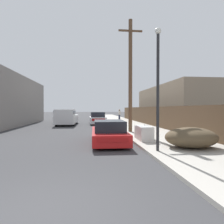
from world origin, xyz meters
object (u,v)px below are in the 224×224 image
at_px(pickup_truck, 67,117).
at_px(street_lamp, 158,80).
at_px(parked_sports_car_red, 109,133).
at_px(utility_pole, 130,74).
at_px(pedestrian, 119,114).
at_px(car_parked_mid, 97,118).
at_px(discarded_fridge, 144,133).
at_px(brush_pile, 191,137).

distance_m(pickup_truck, street_lamp, 16.02).
xyz_separation_m(parked_sports_car_red, utility_pole, (2.03, 4.14, 3.89)).
height_order(utility_pole, pedestrian, utility_pole).
bearing_deg(pickup_truck, car_parked_mid, -162.28).
xyz_separation_m(street_lamp, pedestrian, (1.90, 23.13, -2.07)).
relative_size(discarded_fridge, pickup_truck, 0.29).
bearing_deg(utility_pole, pickup_truck, 124.86).
bearing_deg(utility_pole, car_parked_mid, 103.08).
distance_m(car_parked_mid, utility_pole, 10.08).
relative_size(parked_sports_car_red, pickup_truck, 0.81).
bearing_deg(discarded_fridge, pickup_truck, 115.30).
xyz_separation_m(utility_pole, pedestrian, (1.62, 16.26, -3.50)).
bearing_deg(pickup_truck, brush_pile, 117.35).
xyz_separation_m(pickup_truck, street_lamp, (5.34, -14.95, 2.11)).
bearing_deg(pedestrian, discarded_fridge, -94.75).
height_order(discarded_fridge, parked_sports_car_red, parked_sports_car_red).
bearing_deg(pickup_truck, parked_sports_car_red, 107.80).
height_order(discarded_fridge, utility_pole, utility_pole).
bearing_deg(street_lamp, pickup_truck, 109.65).
distance_m(parked_sports_car_red, car_parked_mid, 13.24).
distance_m(pickup_truck, utility_pole, 10.46).
bearing_deg(brush_pile, parked_sports_car_red, 146.78).
height_order(car_parked_mid, pedestrian, pedestrian).
distance_m(utility_pole, street_lamp, 7.03).
relative_size(pickup_truck, street_lamp, 1.15).
distance_m(utility_pole, pedestrian, 16.71).
xyz_separation_m(discarded_fridge, car_parked_mid, (-2.05, 13.08, 0.17)).
height_order(pickup_truck, pedestrian, pickup_truck).
height_order(parked_sports_car_red, pickup_truck, pickup_truck).
bearing_deg(pedestrian, street_lamp, -94.70).
xyz_separation_m(parked_sports_car_red, street_lamp, (1.75, -2.74, 2.45)).
relative_size(pickup_truck, utility_pole, 0.69).
height_order(discarded_fridge, pedestrian, pedestrian).
height_order(car_parked_mid, pickup_truck, pickup_truck).
distance_m(discarded_fridge, street_lamp, 3.84).
distance_m(utility_pole, brush_pile, 7.61).
height_order(car_parked_mid, utility_pole, utility_pole).
bearing_deg(discarded_fridge, brush_pile, -58.04).
bearing_deg(utility_pole, brush_pile, -77.54).
distance_m(street_lamp, brush_pile, 3.01).
xyz_separation_m(pickup_truck, pedestrian, (7.24, 8.18, 0.05)).
bearing_deg(utility_pole, street_lamp, -92.37).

